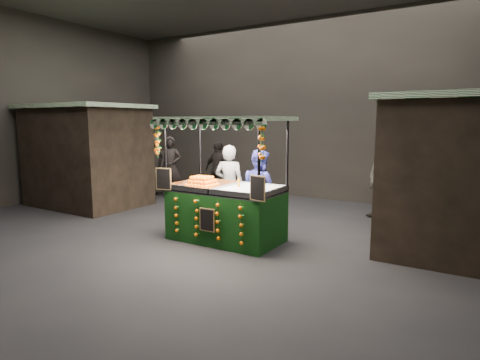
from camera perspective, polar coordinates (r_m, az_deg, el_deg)
The scene contains 11 objects.
ground at distance 7.63m, azimuth -5.79°, elevation -8.31°, with size 12.00×12.00×0.00m, color black.
market_hall at distance 7.42m, azimuth -6.19°, elevation 17.61°, with size 12.10×10.10×5.05m.
neighbour_stall_left at distance 11.21m, azimuth -20.82°, elevation 3.31°, with size 3.00×2.20×2.60m.
juice_stall at distance 7.35m, azimuth -2.12°, elevation -3.28°, with size 2.33×1.37×2.26m.
vendor_grey at distance 8.37m, azimuth -1.51°, elevation -0.82°, with size 0.70×0.55×1.70m.
vendor_blue at distance 8.02m, azimuth 2.79°, elevation -1.46°, with size 0.98×0.90×1.64m.
shopper_0 at distance 11.75m, azimuth -9.83°, elevation 1.83°, with size 0.76×0.66×1.76m.
shopper_1 at distance 9.36m, azimuth 20.01°, elevation 0.08°, with size 1.08×0.97×1.84m.
shopper_2 at distance 11.54m, azimuth -3.03°, elevation 1.46°, with size 0.96×0.44×1.61m.
shopper_3 at distance 10.55m, azimuth 20.86°, elevation 0.49°, with size 1.25×1.02×1.69m.
shopper_4 at distance 12.28m, azimuth -12.22°, elevation 2.22°, with size 1.07×0.96×1.84m.
Camera 1 is at (4.48, -5.79, 2.17)m, focal length 30.14 mm.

